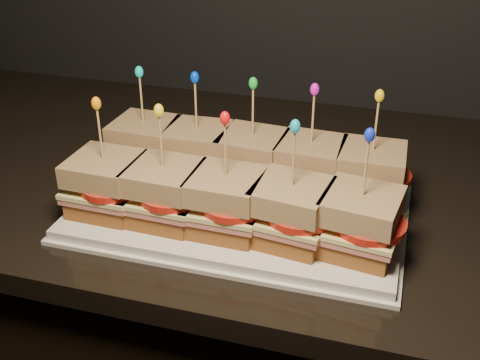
# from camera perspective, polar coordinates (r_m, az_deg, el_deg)

# --- Properties ---
(cabinet) EXTENTS (2.31, 0.62, 0.86)m
(cabinet) POSITION_cam_1_polar(r_m,az_deg,el_deg) (1.29, -10.43, -16.12)
(cabinet) COLOR black
(cabinet) RESTS_ON ground
(granite_slab) EXTENTS (2.35, 0.66, 0.03)m
(granite_slab) POSITION_cam_1_polar(r_m,az_deg,el_deg) (1.03, -12.59, 1.80)
(granite_slab) COLOR black
(granite_slab) RESTS_ON cabinet
(platter) EXTENTS (0.43, 0.27, 0.02)m
(platter) POSITION_cam_1_polar(r_m,az_deg,el_deg) (0.82, 0.00, -2.82)
(platter) COLOR silver
(platter) RESTS_ON granite_slab
(platter_rim) EXTENTS (0.44, 0.28, 0.01)m
(platter_rim) POSITION_cam_1_polar(r_m,az_deg,el_deg) (0.82, 0.00, -3.17)
(platter_rim) COLOR silver
(platter_rim) RESTS_ON granite_slab
(sandwich_0_bread_bot) EXTENTS (0.09, 0.09, 0.02)m
(sandwich_0_bread_bot) POSITION_cam_1_polar(r_m,az_deg,el_deg) (0.91, -8.85, 1.80)
(sandwich_0_bread_bot) COLOR brown
(sandwich_0_bread_bot) RESTS_ON platter
(sandwich_0_ham) EXTENTS (0.10, 0.09, 0.01)m
(sandwich_0_ham) POSITION_cam_1_polar(r_m,az_deg,el_deg) (0.91, -8.92, 2.69)
(sandwich_0_ham) COLOR #BA6C64
(sandwich_0_ham) RESTS_ON sandwich_0_bread_bot
(sandwich_0_cheese) EXTENTS (0.10, 0.09, 0.01)m
(sandwich_0_cheese) POSITION_cam_1_polar(r_m,az_deg,el_deg) (0.90, -8.96, 3.09)
(sandwich_0_cheese) COLOR #E8E08D
(sandwich_0_cheese) RESTS_ON sandwich_0_ham
(sandwich_0_tomato) EXTENTS (0.08, 0.08, 0.01)m
(sandwich_0_tomato) POSITION_cam_1_polar(r_m,az_deg,el_deg) (0.89, -8.45, 3.27)
(sandwich_0_tomato) COLOR red
(sandwich_0_tomato) RESTS_ON sandwich_0_cheese
(sandwich_0_bread_top) EXTENTS (0.09, 0.09, 0.03)m
(sandwich_0_bread_top) POSITION_cam_1_polar(r_m,az_deg,el_deg) (0.89, -9.09, 4.63)
(sandwich_0_bread_top) COLOR brown
(sandwich_0_bread_top) RESTS_ON sandwich_0_tomato
(sandwich_0_pick) EXTENTS (0.00, 0.00, 0.09)m
(sandwich_0_pick) POSITION_cam_1_polar(r_m,az_deg,el_deg) (0.87, -9.31, 7.29)
(sandwich_0_pick) COLOR tan
(sandwich_0_pick) RESTS_ON sandwich_0_bread_top
(sandwich_0_frill) EXTENTS (0.01, 0.01, 0.02)m
(sandwich_0_frill) POSITION_cam_1_polar(r_m,az_deg,el_deg) (0.86, -9.55, 10.08)
(sandwich_0_frill) COLOR #09CAC6
(sandwich_0_frill) RESTS_ON sandwich_0_pick
(sandwich_1_bread_bot) EXTENTS (0.09, 0.09, 0.02)m
(sandwich_1_bread_bot) POSITION_cam_1_polar(r_m,az_deg,el_deg) (0.88, -3.99, 1.14)
(sandwich_1_bread_bot) COLOR brown
(sandwich_1_bread_bot) RESTS_ON platter
(sandwich_1_ham) EXTENTS (0.10, 0.09, 0.01)m
(sandwich_1_ham) POSITION_cam_1_polar(r_m,az_deg,el_deg) (0.88, -4.03, 2.05)
(sandwich_1_ham) COLOR #BA6C64
(sandwich_1_ham) RESTS_ON sandwich_1_bread_bot
(sandwich_1_cheese) EXTENTS (0.10, 0.10, 0.01)m
(sandwich_1_cheese) POSITION_cam_1_polar(r_m,az_deg,el_deg) (0.87, -4.04, 2.46)
(sandwich_1_cheese) COLOR #E8E08D
(sandwich_1_cheese) RESTS_ON sandwich_1_ham
(sandwich_1_tomato) EXTENTS (0.08, 0.08, 0.01)m
(sandwich_1_tomato) POSITION_cam_1_polar(r_m,az_deg,el_deg) (0.86, -3.44, 2.64)
(sandwich_1_tomato) COLOR red
(sandwich_1_tomato) RESTS_ON sandwich_1_cheese
(sandwich_1_bread_top) EXTENTS (0.09, 0.09, 0.03)m
(sandwich_1_bread_top) POSITION_cam_1_polar(r_m,az_deg,el_deg) (0.86, -4.10, 4.04)
(sandwich_1_bread_top) COLOR brown
(sandwich_1_bread_top) RESTS_ON sandwich_1_tomato
(sandwich_1_pick) EXTENTS (0.00, 0.00, 0.09)m
(sandwich_1_pick) POSITION_cam_1_polar(r_m,az_deg,el_deg) (0.84, -4.21, 6.80)
(sandwich_1_pick) COLOR tan
(sandwich_1_pick) RESTS_ON sandwich_1_bread_top
(sandwich_1_frill) EXTENTS (0.01, 0.01, 0.02)m
(sandwich_1_frill) POSITION_cam_1_polar(r_m,az_deg,el_deg) (0.83, -4.32, 9.68)
(sandwich_1_frill) COLOR #023AE0
(sandwich_1_frill) RESTS_ON sandwich_1_pick
(sandwich_2_bread_bot) EXTENTS (0.09, 0.09, 0.02)m
(sandwich_2_bread_bot) POSITION_cam_1_polar(r_m,az_deg,el_deg) (0.86, 1.16, 0.42)
(sandwich_2_bread_bot) COLOR brown
(sandwich_2_bread_bot) RESTS_ON platter
(sandwich_2_ham) EXTENTS (0.10, 0.10, 0.01)m
(sandwich_2_ham) POSITION_cam_1_polar(r_m,az_deg,el_deg) (0.85, 1.17, 1.35)
(sandwich_2_ham) COLOR #BA6C64
(sandwich_2_ham) RESTS_ON sandwich_2_bread_bot
(sandwich_2_cheese) EXTENTS (0.10, 0.10, 0.01)m
(sandwich_2_cheese) POSITION_cam_1_polar(r_m,az_deg,el_deg) (0.85, 1.17, 1.77)
(sandwich_2_cheese) COLOR #E8E08D
(sandwich_2_cheese) RESTS_ON sandwich_2_ham
(sandwich_2_tomato) EXTENTS (0.08, 0.08, 0.01)m
(sandwich_2_tomato) POSITION_cam_1_polar(r_m,az_deg,el_deg) (0.84, 1.86, 1.94)
(sandwich_2_tomato) COLOR red
(sandwich_2_tomato) RESTS_ON sandwich_2_cheese
(sandwich_2_bread_top) EXTENTS (0.09, 0.09, 0.03)m
(sandwich_2_bread_top) POSITION_cam_1_polar(r_m,az_deg,el_deg) (0.84, 1.19, 3.39)
(sandwich_2_bread_top) COLOR brown
(sandwich_2_bread_top) RESTS_ON sandwich_2_tomato
(sandwich_2_pick) EXTENTS (0.00, 0.00, 0.09)m
(sandwich_2_pick) POSITION_cam_1_polar(r_m,az_deg,el_deg) (0.82, 1.22, 6.21)
(sandwich_2_pick) COLOR tan
(sandwich_2_pick) RESTS_ON sandwich_2_bread_top
(sandwich_2_frill) EXTENTS (0.01, 0.01, 0.02)m
(sandwich_2_frill) POSITION_cam_1_polar(r_m,az_deg,el_deg) (0.80, 1.26, 9.17)
(sandwich_2_frill) COLOR green
(sandwich_2_frill) RESTS_ON sandwich_2_pick
(sandwich_3_bread_bot) EXTENTS (0.09, 0.09, 0.02)m
(sandwich_3_bread_bot) POSITION_cam_1_polar(r_m,az_deg,el_deg) (0.85, 6.54, -0.32)
(sandwich_3_bread_bot) COLOR brown
(sandwich_3_bread_bot) RESTS_ON platter
(sandwich_3_ham) EXTENTS (0.10, 0.09, 0.01)m
(sandwich_3_ham) POSITION_cam_1_polar(r_m,az_deg,el_deg) (0.84, 6.59, 0.61)
(sandwich_3_ham) COLOR #BA6C64
(sandwich_3_ham) RESTS_ON sandwich_3_bread_bot
(sandwich_3_cheese) EXTENTS (0.10, 0.10, 0.01)m
(sandwich_3_cheese) POSITION_cam_1_polar(r_m,az_deg,el_deg) (0.84, 6.62, 1.04)
(sandwich_3_cheese) COLOR #E8E08D
(sandwich_3_cheese) RESTS_ON sandwich_3_ham
(sandwich_3_tomato) EXTENTS (0.08, 0.08, 0.01)m
(sandwich_3_tomato) POSITION_cam_1_polar(r_m,az_deg,el_deg) (0.83, 7.39, 1.20)
(sandwich_3_tomato) COLOR red
(sandwich_3_tomato) RESTS_ON sandwich_3_cheese
(sandwich_3_bread_top) EXTENTS (0.09, 0.09, 0.03)m
(sandwich_3_bread_top) POSITION_cam_1_polar(r_m,az_deg,el_deg) (0.82, 6.72, 2.68)
(sandwich_3_bread_top) COLOR brown
(sandwich_3_bread_top) RESTS_ON sandwich_3_tomato
(sandwich_3_pick) EXTENTS (0.00, 0.00, 0.09)m
(sandwich_3_pick) POSITION_cam_1_polar(r_m,az_deg,el_deg) (0.80, 6.90, 5.53)
(sandwich_3_pick) COLOR tan
(sandwich_3_pick) RESTS_ON sandwich_3_bread_top
(sandwich_3_frill) EXTENTS (0.01, 0.01, 0.02)m
(sandwich_3_frill) POSITION_cam_1_polar(r_m,az_deg,el_deg) (0.79, 7.10, 8.53)
(sandwich_3_frill) COLOR #D015B3
(sandwich_3_frill) RESTS_ON sandwich_3_pick
(sandwich_4_bread_bot) EXTENTS (0.09, 0.09, 0.02)m
(sandwich_4_bread_bot) POSITION_cam_1_polar(r_m,az_deg,el_deg) (0.84, 12.06, -1.09)
(sandwich_4_bread_bot) COLOR brown
(sandwich_4_bread_bot) RESTS_ON platter
(sandwich_4_ham) EXTENTS (0.09, 0.09, 0.01)m
(sandwich_4_ham) POSITION_cam_1_polar(r_m,az_deg,el_deg) (0.83, 12.16, -0.15)
(sandwich_4_ham) COLOR #BA6C64
(sandwich_4_ham) RESTS_ON sandwich_4_bread_bot
(sandwich_4_cheese) EXTENTS (0.10, 0.09, 0.01)m
(sandwich_4_cheese) POSITION_cam_1_polar(r_m,az_deg,el_deg) (0.83, 12.21, 0.27)
(sandwich_4_cheese) COLOR #E8E08D
(sandwich_4_cheese) RESTS_ON sandwich_4_ham
(sandwich_4_tomato) EXTENTS (0.08, 0.08, 0.01)m
(sandwich_4_tomato) POSITION_cam_1_polar(r_m,az_deg,el_deg) (0.82, 13.06, 0.43)
(sandwich_4_tomato) COLOR red
(sandwich_4_tomato) RESTS_ON sandwich_4_cheese
(sandwich_4_bread_top) EXTENTS (0.09, 0.09, 0.03)m
(sandwich_4_bread_top) POSITION_cam_1_polar(r_m,az_deg,el_deg) (0.82, 12.40, 1.92)
(sandwich_4_bread_top) COLOR brown
(sandwich_4_bread_top) RESTS_ON sandwich_4_tomato
(sandwich_4_pick) EXTENTS (0.00, 0.00, 0.09)m
(sandwich_4_pick) POSITION_cam_1_polar(r_m,az_deg,el_deg) (0.80, 12.74, 4.78)
(sandwich_4_pick) COLOR tan
(sandwich_4_pick) RESTS_ON sandwich_4_bread_top
(sandwich_4_frill) EXTENTS (0.01, 0.01, 0.02)m
(sandwich_4_frill) POSITION_cam_1_polar(r_m,az_deg,el_deg) (0.78, 13.09, 7.79)
(sandwich_4_frill) COLOR yellow
(sandwich_4_frill) RESTS_ON sandwich_4_pick
(sandwich_5_bread_bot) EXTENTS (0.09, 0.09, 0.02)m
(sandwich_5_bread_bot) POSITION_cam_1_polar(r_m,az_deg,el_deg) (0.82, -12.39, -1.99)
(sandwich_5_bread_bot) COLOR brown
(sandwich_5_bread_bot) RESTS_ON platter
(sandwich_5_ham) EXTENTS (0.10, 0.09, 0.01)m
(sandwich_5_ham) POSITION_cam_1_polar(r_m,az_deg,el_deg) (0.81, -12.50, -1.03)
(sandwich_5_ham) COLOR #BA6C64
(sandwich_5_ham) RESTS_ON sandwich_5_bread_bot
(sandwich_5_cheese) EXTENTS (0.10, 0.09, 0.01)m
(sandwich_5_cheese) POSITION_cam_1_polar(r_m,az_deg,el_deg) (0.81, -12.55, -0.60)
(sandwich_5_cheese) COLOR #E8E08D
(sandwich_5_cheese) RESTS_ON sandwich_5_ham
(sandwich_5_tomato) EXTENTS (0.08, 0.08, 0.01)m
(sandwich_5_tomato) POSITION_cam_1_polar(r_m,az_deg,el_deg) (0.79, -12.04, -0.45)
(sandwich_5_tomato) COLOR red
(sandwich_5_tomato) RESTS_ON sandwich_5_cheese
(sandwich_5_bread_top) EXTENTS (0.09, 0.09, 0.03)m
(sandwich_5_bread_top) POSITION_cam_1_polar(r_m,az_deg,el_deg) (0.79, -12.75, 1.07)
(sandwich_5_bread_top) COLOR brown
(sandwich_5_bread_top) RESTS_ON sandwich_5_tomato
(sandwich_5_pick) EXTENTS (0.00, 0.00, 0.09)m
(sandwich_5_pick) POSITION_cam_1_polar(r_m,az_deg,el_deg) (0.77, -13.11, 4.00)
(sandwich_5_pick) COLOR tan
(sandwich_5_pick) RESTS_ON sandwich_5_bread_top
(sandwich_5_frill) EXTENTS (0.01, 0.01, 0.02)m
(sandwich_5_frill) POSITION_cam_1_polar(r_m,az_deg,el_deg) (0.76, -13.48, 7.09)
(sandwich_5_frill) COLOR orange
(sandwich_5_frill) RESTS_ON sandwich_5_pick
(sandwich_6_bread_bot) EXTENTS (0.09, 0.09, 0.02)m
(sandwich_6_bread_bot) POSITION_cam_1_polar(r_m,az_deg,el_deg) (0.78, -7.06, -2.89)
(sandwich_6_bread_bot) COLOR brown
(sandwich_6_bread_bot) RESTS_ON platter
(sandwich_6_ham) EXTENTS (0.10, 0.09, 0.01)m
(sandwich_6_ham) POSITION_cam_1_polar(r_m,az_deg,el_deg) (0.78, -7.13, -1.90)
(sandwich_6_ham) COLOR #BA6C64
(sandwich_6_ham) RESTS_ON sandwich_6_bread_bot
(sandwich_6_cheese) EXTENTS (0.10, 0.09, 0.01)m
(sandwich_6_cheese) POSITION_cam_1_polar(r_m,az_deg,el_deg) (0.77, -7.16, -1.46)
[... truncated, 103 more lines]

